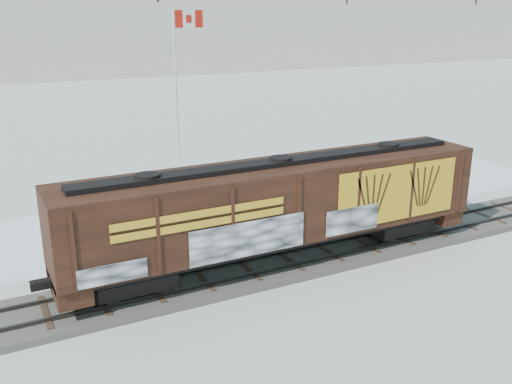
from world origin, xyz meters
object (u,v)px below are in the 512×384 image
hopper_railcar (280,204)px  flagpole (179,124)px  car_white (299,196)px  car_silver (187,210)px  car_dark (377,184)px

hopper_railcar → flagpole: (0.45, 13.31, 1.08)m
hopper_railcar → car_white: 8.15m
car_white → flagpole: bearing=15.1°
hopper_railcar → car_silver: size_ratio=4.48×
car_white → car_dark: bearing=-109.3°
car_dark → car_silver: bearing=90.5°
hopper_railcar → flagpole: bearing=88.0°
flagpole → car_silver: size_ratio=2.61×
car_silver → car_white: (6.41, -0.58, -0.01)m
hopper_railcar → car_dark: 11.88m
car_white → hopper_railcar: bearing=126.4°
flagpole → car_dark: bearing=-37.4°
hopper_railcar → car_dark: bearing=30.8°
flagpole → car_dark: flagpole is taller
car_silver → car_dark: size_ratio=0.87×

